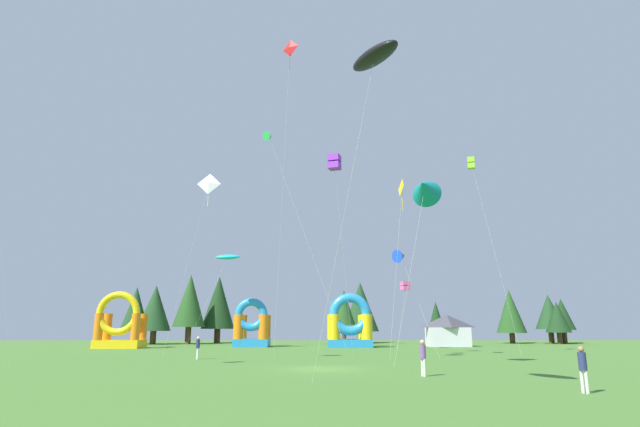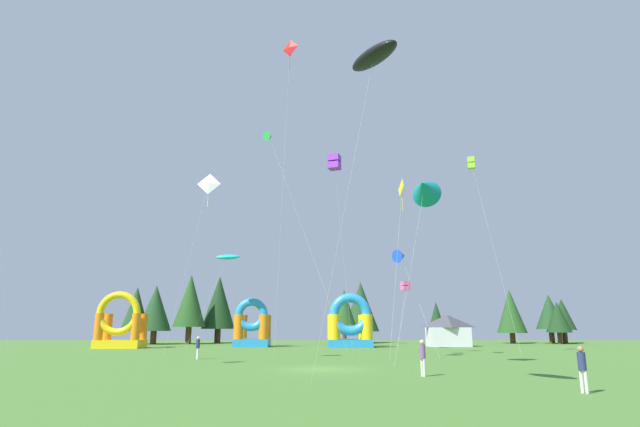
% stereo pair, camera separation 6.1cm
% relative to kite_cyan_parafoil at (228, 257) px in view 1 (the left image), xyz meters
% --- Properties ---
extents(ground_plane, '(120.00, 120.00, 0.00)m').
position_rel_kite_cyan_parafoil_xyz_m(ground_plane, '(10.76, -27.48, -10.54)').
color(ground_plane, '#47752D').
extents(kite_cyan_parafoil, '(5.89, 1.17, 10.99)m').
position_rel_kite_cyan_parafoil_xyz_m(kite_cyan_parafoil, '(0.00, 0.00, 0.00)').
color(kite_cyan_parafoil, '#19B7CC').
rests_on(kite_cyan_parafoil, ground_plane).
extents(kite_yellow_diamond, '(2.22, 2.98, 14.85)m').
position_rel_kite_cyan_parafoil_xyz_m(kite_yellow_diamond, '(17.99, -17.36, 3.65)').
color(kite_yellow_diamond, yellow).
rests_on(kite_yellow_diamond, ground_plane).
extents(kite_lime_box, '(3.37, 1.52, 18.75)m').
position_rel_kite_cyan_parafoil_xyz_m(kite_lime_box, '(25.69, -12.75, 7.60)').
color(kite_lime_box, '#8CD826').
rests_on(kite_lime_box, ground_plane).
extents(kite_white_diamond, '(4.70, 4.84, 14.07)m').
position_rel_kite_cyan_parafoil_xyz_m(kite_white_diamond, '(1.95, -21.71, 2.81)').
color(kite_white_diamond, white).
rests_on(kite_white_diamond, ground_plane).
extents(kite_black_parafoil, '(3.80, 7.14, 14.27)m').
position_rel_kite_cyan_parafoil_xyz_m(kite_black_parafoil, '(12.68, -40.33, 3.18)').
color(kite_black_parafoil, black).
rests_on(kite_black_parafoil, ground_plane).
extents(kite_blue_delta, '(3.23, 3.67, 9.38)m').
position_rel_kite_cyan_parafoil_xyz_m(kite_blue_delta, '(18.08, -14.71, -1.84)').
color(kite_blue_delta, blue).
rests_on(kite_blue_delta, ground_plane).
extents(kite_teal_delta, '(3.65, 2.77, 12.88)m').
position_rel_kite_cyan_parafoil_xyz_m(kite_teal_delta, '(17.71, -26.71, 1.18)').
color(kite_teal_delta, '#0C7F7A').
rests_on(kite_teal_delta, ground_plane).
extents(kite_red_diamond, '(1.76, 6.20, 26.17)m').
position_rel_kite_cyan_parafoil_xyz_m(kite_red_diamond, '(8.06, -20.96, 14.82)').
color(kite_red_diamond, red).
rests_on(kite_red_diamond, ground_plane).
extents(kite_green_delta, '(10.25, 7.38, 27.27)m').
position_rel_kite_cyan_parafoil_xyz_m(kite_green_delta, '(4.42, 1.99, 16.00)').
color(kite_green_delta, green).
rests_on(kite_green_delta, ground_plane).
extents(kite_pink_box, '(1.72, 1.11, 7.50)m').
position_rel_kite_cyan_parafoil_xyz_m(kite_pink_box, '(20.72, -1.95, -3.53)').
color(kite_pink_box, '#EA599E').
rests_on(kite_pink_box, ground_plane).
extents(kite_purple_box, '(2.23, 5.24, 15.76)m').
position_rel_kite_cyan_parafoil_xyz_m(kite_purple_box, '(11.81, -21.85, 4.62)').
color(kite_purple_box, purple).
rests_on(kite_purple_box, ground_plane).
extents(person_near_camera, '(0.44, 0.44, 1.81)m').
position_rel_kite_cyan_parafoil_xyz_m(person_near_camera, '(20.93, -38.79, -9.47)').
color(person_near_camera, silver).
rests_on(person_near_camera, ground_plane).
extents(person_midfield, '(0.40, 0.40, 1.75)m').
position_rel_kite_cyan_parafoil_xyz_m(person_midfield, '(1.04, -18.32, -9.50)').
color(person_midfield, silver).
rests_on(person_midfield, ground_plane).
extents(person_left_edge, '(0.44, 0.44, 1.88)m').
position_rel_kite_cyan_parafoil_xyz_m(person_left_edge, '(15.98, -31.99, -9.43)').
color(person_left_edge, silver).
rests_on(person_left_edge, ground_plane).
extents(inflatable_red_slide, '(5.30, 4.99, 6.40)m').
position_rel_kite_cyan_parafoil_xyz_m(inflatable_red_slide, '(14.65, 2.92, -8.22)').
color(inflatable_red_slide, '#268CD8').
rests_on(inflatable_red_slide, ground_plane).
extents(inflatable_yellow_castle, '(5.25, 3.57, 6.49)m').
position_rel_kite_cyan_parafoil_xyz_m(inflatable_yellow_castle, '(-12.39, 0.80, -8.17)').
color(inflatable_yellow_castle, yellow).
rests_on(inflatable_yellow_castle, ground_plane).
extents(inflatable_blue_arch, '(4.26, 4.91, 5.91)m').
position_rel_kite_cyan_parafoil_xyz_m(inflatable_blue_arch, '(2.58, 4.80, -8.43)').
color(inflatable_blue_arch, '#268CD8').
rests_on(inflatable_blue_arch, ground_plane).
extents(festival_tent, '(5.12, 3.05, 3.92)m').
position_rel_kite_cyan_parafoil_xyz_m(festival_tent, '(27.27, 5.42, -8.58)').
color(festival_tent, silver).
rests_on(festival_tent, ground_plane).
extents(tree_row_0, '(3.73, 3.73, 8.00)m').
position_rel_kite_cyan_parafoil_xyz_m(tree_row_0, '(-15.05, 13.49, -5.50)').
color(tree_row_0, '#4C331E').
rests_on(tree_row_0, ground_plane).
extents(tree_row_1, '(4.69, 4.69, 8.20)m').
position_rel_kite_cyan_parafoil_xyz_m(tree_row_1, '(-12.27, 13.33, -5.56)').
color(tree_row_1, '#4C331E').
rests_on(tree_row_1, ground_plane).
extents(tree_row_2, '(4.58, 4.58, 9.82)m').
position_rel_kite_cyan_parafoil_xyz_m(tree_row_2, '(-7.57, 14.11, -4.50)').
color(tree_row_2, '#4C331E').
rests_on(tree_row_2, ground_plane).
extents(tree_row_3, '(5.00, 5.00, 9.94)m').
position_rel_kite_cyan_parafoil_xyz_m(tree_row_3, '(-4.13, 17.95, -4.57)').
color(tree_row_3, '#4C331E').
rests_on(tree_row_3, ground_plane).
extents(tree_row_4, '(3.19, 3.19, 7.56)m').
position_rel_kite_cyan_parafoil_xyz_m(tree_row_4, '(14.60, 12.74, -5.50)').
color(tree_row_4, '#4C331E').
rests_on(tree_row_4, ground_plane).
extents(tree_row_5, '(5.46, 5.46, 9.10)m').
position_rel_kite_cyan_parafoil_xyz_m(tree_row_5, '(17.47, 18.15, -5.17)').
color(tree_row_5, '#4C331E').
rests_on(tree_row_5, ground_plane).
extents(tree_row_6, '(2.44, 2.44, 6.01)m').
position_rel_kite_cyan_parafoil_xyz_m(tree_row_6, '(28.40, 15.74, -6.64)').
color(tree_row_6, '#4C331E').
rests_on(tree_row_6, ground_plane).
extents(tree_row_7, '(4.27, 4.27, 7.82)m').
position_rel_kite_cyan_parafoil_xyz_m(tree_row_7, '(39.59, 16.04, -5.91)').
color(tree_row_7, '#4C331E').
rests_on(tree_row_7, ground_plane).
extents(tree_row_8, '(4.15, 4.15, 7.09)m').
position_rel_kite_cyan_parafoil_xyz_m(tree_row_8, '(45.12, 15.42, -6.02)').
color(tree_row_8, '#4C331E').
rests_on(tree_row_8, ground_plane).
extents(tree_row_9, '(3.49, 3.49, 5.94)m').
position_rel_kite_cyan_parafoil_xyz_m(tree_row_9, '(45.42, 13.62, -6.81)').
color(tree_row_9, '#4C331E').
rests_on(tree_row_9, ground_plane).
extents(tree_row_10, '(3.48, 3.48, 6.46)m').
position_rel_kite_cyan_parafoil_xyz_m(tree_row_10, '(47.03, 15.45, -6.39)').
color(tree_row_10, '#4C331E').
rests_on(tree_row_10, ground_plane).
extents(tree_row_11, '(2.90, 2.90, 6.16)m').
position_rel_kite_cyan_parafoil_xyz_m(tree_row_11, '(47.88, 16.87, -6.55)').
color(tree_row_11, '#4C331E').
rests_on(tree_row_11, ground_plane).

